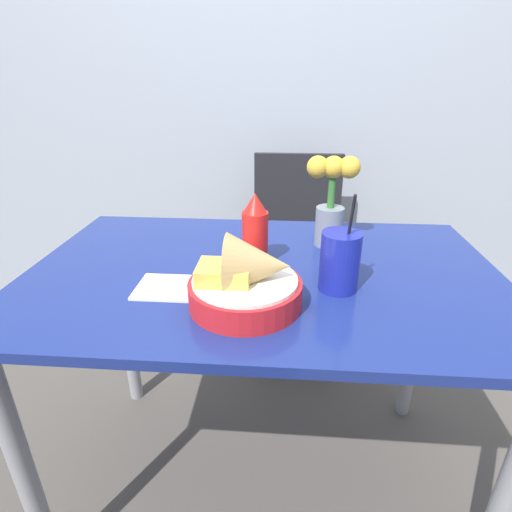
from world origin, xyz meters
name	(u,v)px	position (x,y,z in m)	size (l,w,h in m)	color
ground_plane	(261,473)	(0.00, 0.00, 0.00)	(12.00, 12.00, 0.00)	#4C4742
wall_window	(278,58)	(0.00, 1.11, 1.30)	(7.00, 0.06, 2.60)	#9EA8B7
dining_table	(263,305)	(0.00, 0.00, 0.66)	(1.21, 0.76, 0.77)	navy
chair_far_window	(296,238)	(0.11, 0.80, 0.54)	(0.40, 0.40, 0.91)	black
food_basket	(249,281)	(-0.02, -0.18, 0.83)	(0.24, 0.24, 0.16)	red
ketchup_bottle	(255,231)	(-0.02, 0.03, 0.86)	(0.07, 0.07, 0.19)	red
drink_cup	(340,263)	(0.18, -0.09, 0.84)	(0.09, 0.09, 0.24)	#192399
flower_vase	(331,199)	(0.18, 0.18, 0.91)	(0.15, 0.08, 0.26)	gray
napkin	(170,287)	(-0.21, -0.12, 0.77)	(0.15, 0.12, 0.01)	white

